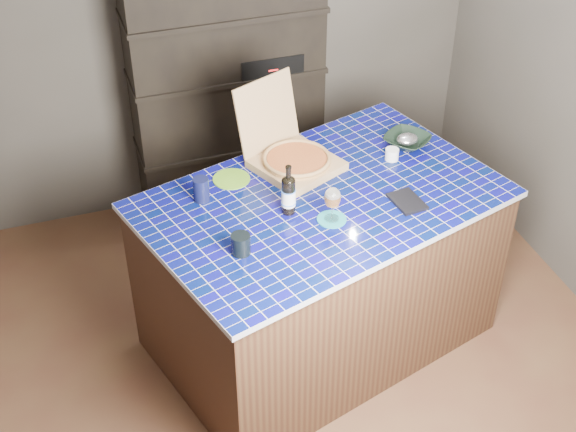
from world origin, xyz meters
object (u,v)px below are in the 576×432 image
object	(u,v)px
kitchen_island	(320,270)
wine_glass	(333,198)
bowl	(407,141)
mead_bottle	(288,194)
dvd_case	(407,201)
pizza_box	(293,157)

from	to	relation	value
kitchen_island	wine_glass	world-z (taller)	wine_glass
kitchen_island	bowl	distance (m)	0.87
wine_glass	kitchen_island	bearing A→B (deg)	83.56
kitchen_island	mead_bottle	bearing A→B (deg)	-179.29
dvd_case	bowl	distance (m)	0.55
kitchen_island	wine_glass	xyz separation A→B (m)	(-0.02, -0.19, 0.62)
pizza_box	wine_glass	world-z (taller)	pizza_box
bowl	kitchen_island	bearing A→B (deg)	-153.25
wine_glass	pizza_box	bearing A→B (deg)	92.82
pizza_box	mead_bottle	size ratio (longest dim) A/B	2.19
kitchen_island	pizza_box	distance (m)	0.64
mead_bottle	dvd_case	world-z (taller)	mead_bottle
wine_glass	bowl	world-z (taller)	wine_glass
pizza_box	dvd_case	world-z (taller)	pizza_box
wine_glass	dvd_case	xyz separation A→B (m)	(0.41, 0.01, -0.12)
mead_bottle	wine_glass	xyz separation A→B (m)	(0.18, -0.13, 0.02)
dvd_case	bowl	bearing A→B (deg)	58.27
mead_bottle	wine_glass	world-z (taller)	mead_bottle
dvd_case	kitchen_island	bearing A→B (deg)	148.60
dvd_case	bowl	size ratio (longest dim) A/B	0.80
wine_glass	dvd_case	bearing A→B (deg)	1.62
kitchen_island	mead_bottle	world-z (taller)	mead_bottle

